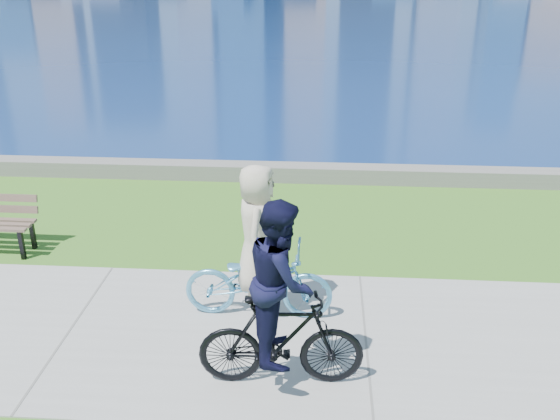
# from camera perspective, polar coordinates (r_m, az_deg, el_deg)

# --- Properties ---
(ground) EXTENTS (320.00, 320.00, 0.00)m
(ground) POSITION_cam_1_polar(r_m,az_deg,el_deg) (9.13, -18.52, -10.30)
(ground) COLOR #34681B
(ground) RESTS_ON ground
(concrete_path) EXTENTS (80.00, 3.50, 0.02)m
(concrete_path) POSITION_cam_1_polar(r_m,az_deg,el_deg) (9.12, -18.53, -10.25)
(concrete_path) COLOR #999894
(concrete_path) RESTS_ON ground
(seawall) EXTENTS (90.00, 0.50, 0.35)m
(seawall) POSITION_cam_1_polar(r_m,az_deg,el_deg) (14.38, -9.65, 3.66)
(seawall) COLOR slate
(seawall) RESTS_ON ground
(cyclist_woman) EXTENTS (0.75, 2.07, 2.23)m
(cyclist_woman) POSITION_cam_1_polar(r_m,az_deg,el_deg) (8.55, -2.02, -4.80)
(cyclist_woman) COLOR #56A6D1
(cyclist_woman) RESTS_ON ground
(cyclist_man) EXTENTS (0.76, 1.96, 2.33)m
(cyclist_man) POSITION_cam_1_polar(r_m,az_deg,el_deg) (7.17, 0.10, -9.24)
(cyclist_man) COLOR black
(cyclist_man) RESTS_ON ground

